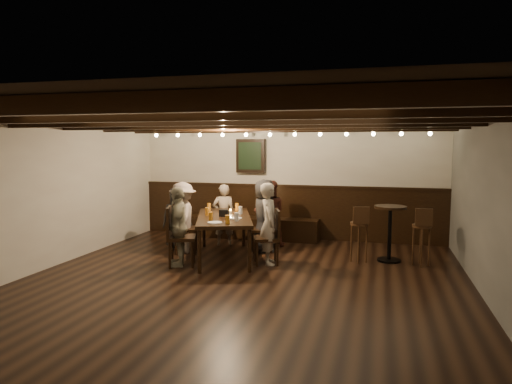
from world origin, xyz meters
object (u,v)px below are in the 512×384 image
(high_top_table, at_px, (390,225))
(person_bench_right, at_px, (270,213))
(dining_table, at_px, (224,219))
(chair_right_far, at_px, (267,247))
(chair_left_far, at_px, (181,248))
(chair_right_near, at_px, (263,237))
(bar_stool_left, at_px, (359,241))
(bar_stool_right, at_px, (421,244))
(person_bench_centre, at_px, (224,215))
(person_left_far, at_px, (178,226))
(person_right_far, at_px, (269,224))
(person_left_near, at_px, (183,218))
(person_right_near, at_px, (264,216))
(person_bench_left, at_px, (177,217))
(chair_left_near, at_px, (185,237))

(high_top_table, bearing_deg, person_bench_right, 164.69)
(dining_table, relative_size, chair_right_far, 2.39)
(chair_left_far, distance_m, chair_right_near, 1.70)
(bar_stool_left, relative_size, bar_stool_right, 1.00)
(chair_right_near, xyz_separation_m, person_bench_centre, (-0.88, 0.32, 0.35))
(high_top_table, bearing_deg, chair_right_near, 176.67)
(person_left_far, bearing_deg, chair_right_near, 121.51)
(dining_table, height_order, person_bench_centre, person_bench_centre)
(dining_table, bearing_deg, person_left_far, -149.04)
(chair_right_near, xyz_separation_m, person_right_far, (0.33, -0.84, 0.42))
(person_bench_centre, relative_size, person_left_far, 0.93)
(person_left_near, height_order, person_left_far, same)
(person_right_near, bearing_deg, person_left_far, 120.96)
(chair_right_near, bearing_deg, bar_stool_left, -120.42)
(person_left_far, distance_m, bar_stool_left, 3.04)
(high_top_table, relative_size, bar_stool_left, 0.99)
(dining_table, bearing_deg, person_bench_right, 45.00)
(person_bench_left, bearing_deg, dining_table, 135.00)
(person_left_near, bearing_deg, person_right_far, 59.04)
(person_bench_right, distance_m, person_left_near, 1.71)
(chair_left_near, xyz_separation_m, chair_left_far, (0.30, -0.85, 0.01))
(dining_table, xyz_separation_m, chair_left_far, (-0.53, -0.67, -0.39))
(person_left_far, bearing_deg, person_bench_left, -173.66)
(person_left_far, bearing_deg, bar_stool_right, 85.62)
(person_left_far, xyz_separation_m, bar_stool_right, (3.86, 1.05, -0.30))
(chair_left_far, bearing_deg, person_right_far, 90.00)
(chair_left_far, relative_size, chair_right_far, 1.07)
(bar_stool_left, bearing_deg, person_bench_centre, 152.46)
(chair_left_near, height_order, person_left_far, person_left_far)
(chair_left_near, height_order, person_left_near, person_left_near)
(chair_left_far, distance_m, person_left_far, 0.36)
(chair_right_far, height_order, high_top_table, high_top_table)
(person_bench_centre, bearing_deg, chair_left_far, 64.34)
(chair_left_near, relative_size, person_right_near, 0.69)
(person_bench_centre, bearing_deg, person_left_far, 63.43)
(person_bench_centre, relative_size, person_right_far, 0.89)
(chair_left_near, height_order, high_top_table, high_top_table)
(chair_left_far, bearing_deg, high_top_table, 90.15)
(chair_left_far, height_order, high_top_table, chair_left_far)
(bar_stool_left, bearing_deg, chair_right_near, 155.67)
(dining_table, bearing_deg, person_right_far, -30.96)
(person_bench_centre, height_order, bar_stool_right, person_bench_centre)
(chair_left_far, height_order, person_bench_left, person_bench_left)
(dining_table, relative_size, bar_stool_right, 2.25)
(person_bench_right, height_order, person_right_near, person_right_near)
(chair_right_far, xyz_separation_m, bar_stool_left, (1.47, 0.51, 0.08))
(person_bench_centre, height_order, bar_stool_left, person_bench_centre)
(person_right_far, relative_size, bar_stool_right, 1.41)
(chair_right_far, bearing_deg, chair_left_near, 57.98)
(person_right_far, distance_m, bar_stool_left, 1.56)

